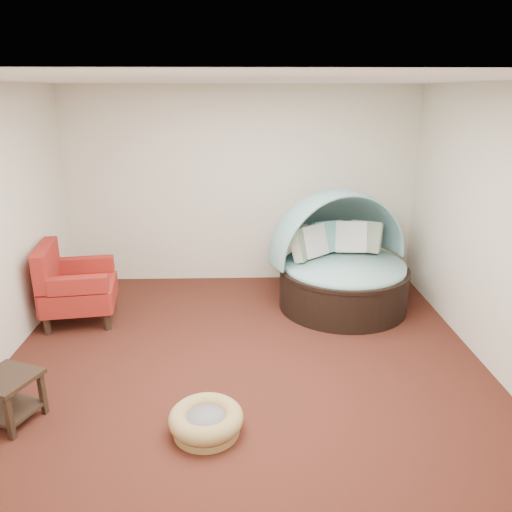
{
  "coord_description": "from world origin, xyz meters",
  "views": [
    {
      "loc": [
        -0.02,
        -4.6,
        2.71
      ],
      "look_at": [
        0.15,
        0.6,
        0.98
      ],
      "focal_mm": 35.0,
      "sensor_mm": 36.0,
      "label": 1
    }
  ],
  "objects_px": {
    "pet_basket": "(206,421)",
    "red_armchair": "(73,286)",
    "canopy_daybed": "(341,253)",
    "side_table": "(9,392)"
  },
  "relations": [
    {
      "from": "pet_basket",
      "to": "red_armchair",
      "type": "distance_m",
      "value": 2.83
    },
    {
      "from": "pet_basket",
      "to": "red_armchair",
      "type": "xyz_separation_m",
      "value": [
        -1.74,
        2.2,
        0.34
      ]
    },
    {
      "from": "pet_basket",
      "to": "red_armchair",
      "type": "height_order",
      "value": "red_armchair"
    },
    {
      "from": "canopy_daybed",
      "to": "red_armchair",
      "type": "bearing_deg",
      "value": 168.78
    },
    {
      "from": "pet_basket",
      "to": "side_table",
      "type": "relative_size",
      "value": 1.28
    },
    {
      "from": "canopy_daybed",
      "to": "red_armchair",
      "type": "distance_m",
      "value": 3.37
    },
    {
      "from": "canopy_daybed",
      "to": "pet_basket",
      "type": "xyz_separation_m",
      "value": [
        -1.59,
        -2.6,
        -0.59
      ]
    },
    {
      "from": "pet_basket",
      "to": "side_table",
      "type": "xyz_separation_m",
      "value": [
        -1.68,
        0.21,
        0.17
      ]
    },
    {
      "from": "canopy_daybed",
      "to": "pet_basket",
      "type": "bearing_deg",
      "value": -139.58
    },
    {
      "from": "red_armchair",
      "to": "pet_basket",
      "type": "bearing_deg",
      "value": -60.03
    }
  ]
}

